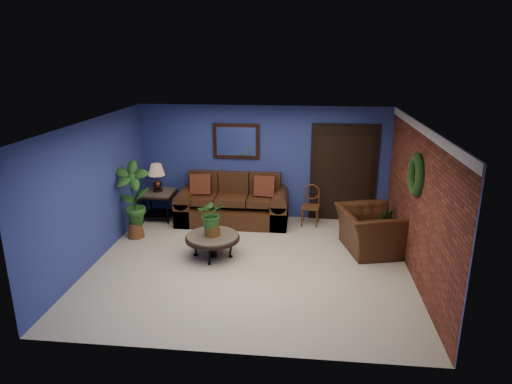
# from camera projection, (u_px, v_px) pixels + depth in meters

# --- Properties ---
(floor) EXTENTS (5.50, 5.50, 0.00)m
(floor) POSITION_uv_depth(u_px,v_px,m) (250.00, 264.00, 8.06)
(floor) COLOR beige
(floor) RESTS_ON ground
(wall_back) EXTENTS (5.50, 0.04, 2.50)m
(wall_back) POSITION_uv_depth(u_px,v_px,m) (264.00, 162.00, 10.06)
(wall_back) COLOR navy
(wall_back) RESTS_ON ground
(wall_left) EXTENTS (0.04, 5.00, 2.50)m
(wall_left) POSITION_uv_depth(u_px,v_px,m) (94.00, 192.00, 7.97)
(wall_left) COLOR navy
(wall_left) RESTS_ON ground
(wall_right_brick) EXTENTS (0.04, 5.00, 2.50)m
(wall_right_brick) POSITION_uv_depth(u_px,v_px,m) (418.00, 203.00, 7.41)
(wall_right_brick) COLOR maroon
(wall_right_brick) RESTS_ON ground
(ceiling) EXTENTS (5.50, 5.00, 0.02)m
(ceiling) POSITION_uv_depth(u_px,v_px,m) (250.00, 123.00, 7.32)
(ceiling) COLOR silver
(ceiling) RESTS_ON wall_back
(crown_molding) EXTENTS (0.03, 5.00, 0.14)m
(crown_molding) POSITION_uv_depth(u_px,v_px,m) (424.00, 130.00, 7.06)
(crown_molding) COLOR white
(crown_molding) RESTS_ON wall_right_brick
(wall_mirror) EXTENTS (1.02, 0.06, 0.77)m
(wall_mirror) POSITION_uv_depth(u_px,v_px,m) (236.00, 141.00, 9.95)
(wall_mirror) COLOR #442313
(wall_mirror) RESTS_ON wall_back
(closet_door) EXTENTS (1.44, 0.06, 2.18)m
(closet_door) POSITION_uv_depth(u_px,v_px,m) (343.00, 174.00, 9.92)
(closet_door) COLOR black
(closet_door) RESTS_ON wall_back
(wreath) EXTENTS (0.16, 0.72, 0.72)m
(wreath) POSITION_uv_depth(u_px,v_px,m) (416.00, 175.00, 7.33)
(wreath) COLOR black
(wreath) RESTS_ON wall_right_brick
(sofa) EXTENTS (2.39, 1.03, 1.07)m
(sofa) POSITION_uv_depth(u_px,v_px,m) (233.00, 206.00, 10.00)
(sofa) COLOR #412812
(sofa) RESTS_ON ground
(coffee_table) EXTENTS (0.99, 0.99, 0.42)m
(coffee_table) POSITION_uv_depth(u_px,v_px,m) (213.00, 238.00, 8.25)
(coffee_table) COLOR #4C4843
(coffee_table) RESTS_ON ground
(end_table) EXTENTS (0.71, 0.71, 0.65)m
(end_table) POSITION_uv_depth(u_px,v_px,m) (158.00, 198.00, 10.10)
(end_table) COLOR #4C4843
(end_table) RESTS_ON ground
(table_lamp) EXTENTS (0.36, 0.36, 0.60)m
(table_lamp) POSITION_uv_depth(u_px,v_px,m) (157.00, 174.00, 9.94)
(table_lamp) COLOR #442313
(table_lamp) RESTS_ON end_table
(side_chair) EXTENTS (0.41, 0.41, 0.87)m
(side_chair) POSITION_uv_depth(u_px,v_px,m) (311.00, 202.00, 9.81)
(side_chair) COLOR #553618
(side_chair) RESTS_ON ground
(armchair) EXTENTS (1.33, 1.45, 0.80)m
(armchair) POSITION_uv_depth(u_px,v_px,m) (370.00, 230.00, 8.52)
(armchair) COLOR #412812
(armchair) RESTS_ON ground
(coffee_plant) EXTENTS (0.57, 0.52, 0.69)m
(coffee_plant) POSITION_uv_depth(u_px,v_px,m) (212.00, 216.00, 8.12)
(coffee_plant) COLOR brown
(coffee_plant) RESTS_ON coffee_table
(floor_plant) EXTENTS (0.40, 0.33, 0.87)m
(floor_plant) POSITION_uv_depth(u_px,v_px,m) (381.00, 229.00, 8.43)
(floor_plant) COLOR brown
(floor_plant) RESTS_ON ground
(tall_plant) EXTENTS (0.76, 0.58, 1.56)m
(tall_plant) POSITION_uv_depth(u_px,v_px,m) (133.00, 197.00, 8.99)
(tall_plant) COLOR brown
(tall_plant) RESTS_ON ground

